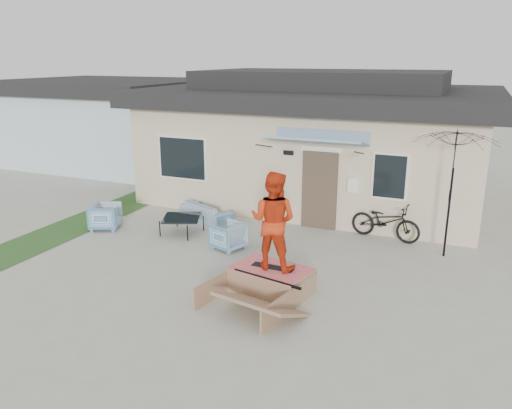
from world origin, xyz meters
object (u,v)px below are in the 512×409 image
at_px(coffee_table, 182,225).
at_px(skateboard, 273,267).
at_px(bicycle, 386,217).
at_px(loveseat, 207,208).
at_px(skater, 273,219).
at_px(skate_ramp, 271,280).
at_px(patio_umbrella, 452,183).
at_px(armchair_right, 228,234).
at_px(armchair_left, 105,215).

bearing_deg(coffee_table, skateboard, -32.79).
xyz_separation_m(bicycle, skateboard, (-1.54, -3.90, -0.06)).
bearing_deg(bicycle, loveseat, 105.10).
distance_m(coffee_table, skater, 4.26).
relative_size(loveseat, skate_ramp, 0.86).
bearing_deg(patio_umbrella, coffee_table, -170.48).
xyz_separation_m(armchair_right, skate_ramp, (1.82, -1.77, -0.11)).
bearing_deg(skate_ramp, armchair_left, 173.26).
bearing_deg(skateboard, skater, 92.15).
relative_size(armchair_left, skateboard, 0.89).
relative_size(armchair_right, skateboard, 0.85).
bearing_deg(skater, bicycle, -110.76).
distance_m(patio_umbrella, skater, 4.46).
height_order(armchair_right, coffee_table, armchair_right).
xyz_separation_m(bicycle, patio_umbrella, (1.47, -0.62, 1.18)).
height_order(skate_ramp, skateboard, skateboard).
relative_size(loveseat, coffee_table, 1.84).
bearing_deg(skate_ramp, skater, 90.00).
relative_size(armchair_right, bicycle, 0.40).
bearing_deg(skater, patio_umbrella, -131.74).
bearing_deg(armchair_right, skateboard, 65.57).
height_order(armchair_left, patio_umbrella, patio_umbrella).
distance_m(coffee_table, patio_umbrella, 6.70).
bearing_deg(patio_umbrella, armchair_left, -169.78).
xyz_separation_m(armchair_left, skate_ramp, (5.51, -1.79, -0.13)).
relative_size(bicycle, skateboard, 2.11).
bearing_deg(skateboard, coffee_table, 149.35).
distance_m(armchair_right, skateboard, 2.52).
relative_size(coffee_table, patio_umbrella, 0.42).
relative_size(armchair_left, coffee_table, 0.82).
bearing_deg(skateboard, patio_umbrella, 49.55).
relative_size(armchair_left, armchair_right, 1.06).
distance_m(armchair_right, coffee_table, 1.66).
xyz_separation_m(skate_ramp, skateboard, (0.01, 0.05, 0.27)).
bearing_deg(loveseat, bicycle, -151.57).
relative_size(loveseat, skater, 0.88).
bearing_deg(skater, skateboard, 90.86).
bearing_deg(skater, armchair_right, -42.45).
bearing_deg(armchair_right, skate_ramp, 64.63).
height_order(armchair_left, skateboard, armchair_left).
xyz_separation_m(loveseat, coffee_table, (-0.02, -1.31, -0.10)).
bearing_deg(patio_umbrella, skateboard, -132.60).
relative_size(loveseat, patio_umbrella, 0.77).
height_order(loveseat, bicycle, bicycle).
xyz_separation_m(armchair_right, patio_umbrella, (4.84, 1.56, 1.39)).
bearing_deg(skate_ramp, skateboard, 90.00).
xyz_separation_m(armchair_left, armchair_right, (3.69, -0.02, -0.02)).
relative_size(armchair_left, patio_umbrella, 0.34).
bearing_deg(armchair_right, patio_umbrella, 126.69).
bearing_deg(coffee_table, armchair_right, -16.75).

